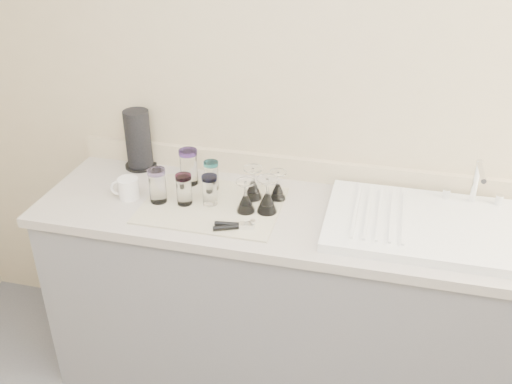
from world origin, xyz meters
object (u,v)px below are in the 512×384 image
(paper_towel_roll, at_px, (138,140))
(tumbler_magenta, at_px, (157,185))
(goblet_front_left, at_px, (246,201))
(white_mug, at_px, (128,188))
(tumbler_purple, at_px, (211,175))
(tumbler_blue, at_px, (184,189))
(tumbler_lavender, at_px, (210,190))
(sink_unit, at_px, (436,226))
(goblet_back_left, at_px, (253,188))
(goblet_back_right, at_px, (278,189))
(tumbler_cyan, at_px, (189,167))
(can_opener, at_px, (234,226))
(goblet_front_right, at_px, (267,200))

(paper_towel_roll, bearing_deg, tumbler_magenta, -54.37)
(goblet_front_left, height_order, white_mug, goblet_front_left)
(tumbler_purple, xyz_separation_m, tumbler_blue, (-0.07, -0.15, 0.00))
(goblet_front_left, bearing_deg, tumbler_blue, -179.51)
(goblet_front_left, bearing_deg, tumbler_lavender, 172.32)
(tumbler_lavender, bearing_deg, sink_unit, 1.94)
(tumbler_purple, height_order, goblet_back_left, goblet_back_left)
(goblet_back_left, xyz_separation_m, white_mug, (-0.50, -0.11, -0.01))
(tumbler_blue, relative_size, goblet_back_right, 1.05)
(sink_unit, bearing_deg, white_mug, -177.63)
(tumbler_magenta, xyz_separation_m, white_mug, (-0.14, 0.01, -0.04))
(tumbler_lavender, relative_size, goblet_back_left, 0.91)
(goblet_back_right, bearing_deg, sink_unit, -7.09)
(paper_towel_roll, bearing_deg, tumbler_purple, -19.51)
(tumbler_cyan, relative_size, tumbler_lavender, 1.24)
(sink_unit, distance_m, can_opener, 0.76)
(tumbler_lavender, distance_m, goblet_back_left, 0.18)
(sink_unit, xyz_separation_m, paper_towel_roll, (-1.30, 0.23, 0.11))
(goblet_back_right, bearing_deg, tumbler_magenta, -163.32)
(tumbler_purple, bearing_deg, tumbler_magenta, -138.62)
(tumbler_cyan, xyz_separation_m, goblet_front_left, (0.29, -0.17, -0.03))
(can_opener, bearing_deg, goblet_front_left, 86.38)
(goblet_back_left, distance_m, paper_towel_roll, 0.61)
(sink_unit, relative_size, can_opener, 5.23)
(sink_unit, distance_m, goblet_front_left, 0.73)
(tumbler_cyan, height_order, white_mug, tumbler_cyan)
(goblet_back_right, xyz_separation_m, can_opener, (-0.11, -0.26, -0.03))
(tumbler_cyan, bearing_deg, can_opener, -46.34)
(sink_unit, xyz_separation_m, tumbler_cyan, (-1.02, 0.12, 0.07))
(tumbler_cyan, distance_m, tumbler_blue, 0.17)
(goblet_front_right, bearing_deg, tumbler_cyan, 158.24)
(tumbler_blue, xyz_separation_m, goblet_back_left, (0.26, 0.11, -0.02))
(goblet_back_right, distance_m, white_mug, 0.62)
(sink_unit, bearing_deg, can_opener, -166.06)
(can_opener, relative_size, paper_towel_roll, 0.58)
(tumbler_magenta, bearing_deg, tumbler_lavender, 8.52)
(tumbler_purple, height_order, tumbler_lavender, same)
(paper_towel_roll, bearing_deg, tumbler_cyan, -22.24)
(tumbler_magenta, bearing_deg, tumbler_purple, 41.38)
(tumbler_purple, bearing_deg, paper_towel_roll, 160.49)
(goblet_back_left, bearing_deg, tumbler_cyan, 168.87)
(goblet_back_left, distance_m, goblet_back_right, 0.10)
(sink_unit, distance_m, tumbler_blue, 0.98)
(tumbler_purple, xyz_separation_m, paper_towel_roll, (-0.39, 0.14, 0.06))
(sink_unit, distance_m, goblet_back_right, 0.63)
(tumbler_cyan, height_order, goblet_front_left, tumbler_cyan)
(goblet_front_right, bearing_deg, goblet_back_left, 130.85)
(goblet_back_left, bearing_deg, goblet_front_left, -91.48)
(tumbler_blue, bearing_deg, goblet_front_left, 0.49)
(white_mug, height_order, paper_towel_roll, paper_towel_roll)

